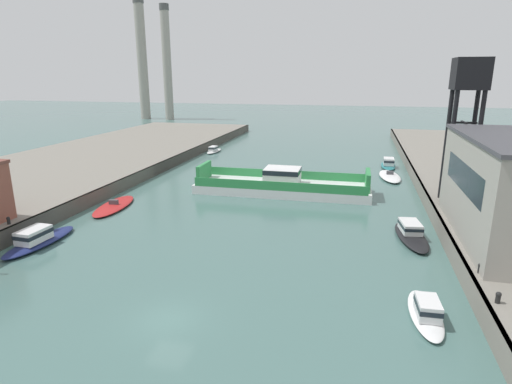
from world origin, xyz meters
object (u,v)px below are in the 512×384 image
object	(u,v)px
moored_boat_mid_left	(426,311)
moored_boat_upstream_a	(114,206)
crane_tower	(468,92)
smokestack_distant_b	(167,60)
chain_ferry	(282,185)
moored_boat_near_left	(214,150)
smokestack_distant_a	(142,57)
moored_boat_mid_right	(388,164)
moored_boat_far_right	(390,176)
moored_boat_far_left	(411,233)
moored_boat_near_right	(38,239)

from	to	relation	value
moored_boat_mid_left	moored_boat_upstream_a	xyz separation A→B (m)	(-31.24, 15.70, -0.32)
moored_boat_mid_left	moored_boat_upstream_a	bearing A→B (deg)	153.31
crane_tower	smokestack_distant_b	xyz separation A→B (m)	(-73.75, 88.59, 6.52)
smokestack_distant_b	chain_ferry	bearing A→B (deg)	-56.91
moored_boat_near_left	chain_ferry	bearing A→B (deg)	-54.59
moored_boat_mid_left	crane_tower	bearing A→B (deg)	75.64
chain_ferry	crane_tower	distance (m)	23.31
moored_boat_upstream_a	moored_boat_mid_left	bearing A→B (deg)	-26.69
chain_ferry	smokestack_distant_a	size ratio (longest dim) A/B	0.56
moored_boat_upstream_a	crane_tower	distance (m)	39.34
moored_boat_near_left	moored_boat_mid_right	distance (m)	33.06
moored_boat_near_left	moored_boat_far_right	distance (m)	35.20
crane_tower	smokestack_distant_a	distance (m)	122.36
moored_boat_far_right	moored_boat_upstream_a	distance (m)	38.56
moored_boat_far_right	moored_boat_upstream_a	world-z (taller)	moored_boat_far_right
smokestack_distant_a	moored_boat_near_left	bearing A→B (deg)	-52.12
moored_boat_near_left	moored_boat_mid_left	world-z (taller)	moored_boat_mid_left
chain_ferry	smokestack_distant_b	bearing A→B (deg)	123.09
moored_boat_near_left	moored_boat_upstream_a	distance (m)	36.67
moored_boat_mid_left	moored_boat_upstream_a	distance (m)	34.97
moored_boat_far_right	crane_tower	xyz separation A→B (m)	(5.41, -16.59, 12.69)
crane_tower	moored_boat_mid_right	bearing A→B (deg)	102.00
moored_boat_upstream_a	smokestack_distant_b	bearing A→B (deg)	111.39
chain_ferry	moored_boat_mid_right	bearing A→B (deg)	53.70
chain_ferry	crane_tower	size ratio (longest dim) A/B	1.53
smokestack_distant_a	moored_boat_mid_right	bearing A→B (deg)	-39.81
chain_ferry	moored_boat_mid_left	distance (m)	30.03
moored_boat_far_left	moored_boat_upstream_a	world-z (taller)	moored_boat_far_left
moored_boat_mid_left	moored_boat_far_right	bearing A→B (deg)	89.84
moored_boat_near_left	moored_boat_near_right	xyz separation A→B (m)	(0.46, -48.10, 0.16)
moored_boat_mid_left	crane_tower	xyz separation A→B (m)	(5.52, 21.56, 12.44)
moored_boat_far_left	moored_boat_upstream_a	xyz separation A→B (m)	(-31.76, 1.87, -0.32)
chain_ferry	moored_boat_mid_left	xyz separation A→B (m)	(13.82, -26.66, -0.46)
chain_ferry	moored_boat_far_right	distance (m)	18.07
moored_boat_near_left	moored_boat_near_right	size ratio (longest dim) A/B	0.73
moored_boat_far_left	moored_boat_far_right	bearing A→B (deg)	90.97
moored_boat_near_right	smokestack_distant_b	size ratio (longest dim) A/B	0.22
moored_boat_mid_right	moored_boat_upstream_a	size ratio (longest dim) A/B	0.82
crane_tower	smokestack_distant_a	world-z (taller)	smokestack_distant_a
moored_boat_mid_left	smokestack_distant_a	bearing A→B (deg)	125.00
moored_boat_far_right	smokestack_distant_a	bearing A→B (deg)	136.90
moored_boat_mid_right	moored_boat_far_left	distance (m)	32.10
smokestack_distant_a	chain_ferry	bearing A→B (deg)	-52.85
moored_boat_mid_right	moored_boat_far_left	size ratio (longest dim) A/B	0.88
moored_boat_upstream_a	smokestack_distant_a	bearing A→B (deg)	115.99
moored_boat_mid_right	smokestack_distant_a	bearing A→B (deg)	140.19
moored_boat_mid_left	crane_tower	size ratio (longest dim) A/B	0.42
chain_ferry	moored_boat_mid_left	world-z (taller)	chain_ferry
moored_boat_far_left	moored_boat_mid_left	bearing A→B (deg)	-92.15
chain_ferry	moored_boat_near_left	size ratio (longest dim) A/B	3.69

